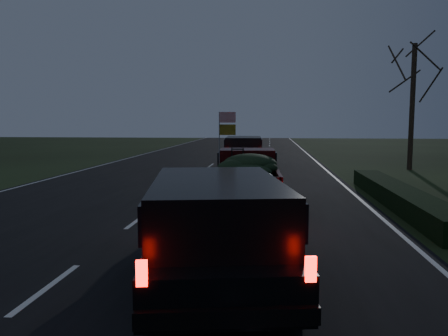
# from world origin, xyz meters

# --- Properties ---
(ground) EXTENTS (120.00, 120.00, 0.00)m
(ground) POSITION_xyz_m (0.00, 0.00, 0.00)
(ground) COLOR black
(ground) RESTS_ON ground
(road_asphalt) EXTENTS (14.00, 120.00, 0.02)m
(road_asphalt) POSITION_xyz_m (0.00, 0.00, 0.01)
(road_asphalt) COLOR black
(road_asphalt) RESTS_ON ground
(hedge_row) EXTENTS (1.00, 10.00, 0.60)m
(hedge_row) POSITION_xyz_m (7.80, 3.00, 0.30)
(hedge_row) COLOR black
(hedge_row) RESTS_ON ground
(bare_tree_far) EXTENTS (3.60, 3.60, 7.00)m
(bare_tree_far) POSITION_xyz_m (11.50, 14.00, 5.23)
(bare_tree_far) COLOR black
(bare_tree_far) RESTS_ON ground
(pickup_truck) EXTENTS (2.20, 5.23, 2.70)m
(pickup_truck) POSITION_xyz_m (2.87, 2.41, 1.01)
(pickup_truck) COLOR #330709
(pickup_truck) RESTS_ON ground
(lead_suv) EXTENTS (2.32, 5.18, 1.47)m
(lead_suv) POSITION_xyz_m (2.07, 14.37, 1.11)
(lead_suv) COLOR black
(lead_suv) RESTS_ON ground
(rear_suv) EXTENTS (2.96, 5.36, 1.46)m
(rear_suv) POSITION_xyz_m (2.72, -4.49, 1.10)
(rear_suv) COLOR black
(rear_suv) RESTS_ON ground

